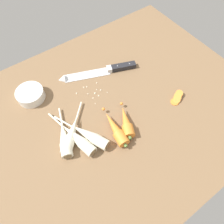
{
  "coord_description": "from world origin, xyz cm",
  "views": [
    {
      "loc": [
        -23.76,
        -35.77,
        69.41
      ],
      "look_at": [
        0.0,
        -2.0,
        1.5
      ],
      "focal_mm": 33.21,
      "sensor_mm": 36.0,
      "label": 1
    }
  ],
  "objects_px": {
    "parsnip_front": "(77,139)",
    "prep_bowl": "(30,94)",
    "chefs_knife": "(97,72)",
    "whole_carrot_second": "(126,123)",
    "whole_carrot": "(116,129)",
    "parsnip_mid_left": "(89,135)",
    "carrot_slice_stack": "(177,98)",
    "parsnip_mid_right": "(71,135)",
    "parsnip_back": "(64,139)"
  },
  "relations": [
    {
      "from": "parsnip_front",
      "to": "prep_bowl",
      "type": "relative_size",
      "value": 2.17
    },
    {
      "from": "chefs_knife",
      "to": "whole_carrot_second",
      "type": "relative_size",
      "value": 2.28
    },
    {
      "from": "whole_carrot",
      "to": "parsnip_front",
      "type": "relative_size",
      "value": 0.75
    },
    {
      "from": "parsnip_mid_left",
      "to": "carrot_slice_stack",
      "type": "distance_m",
      "value": 0.39
    },
    {
      "from": "parsnip_mid_right",
      "to": "carrot_slice_stack",
      "type": "bearing_deg",
      "value": -12.66
    },
    {
      "from": "carrot_slice_stack",
      "to": "whole_carrot",
      "type": "bearing_deg",
      "value": 175.54
    },
    {
      "from": "whole_carrot_second",
      "to": "parsnip_back",
      "type": "xyz_separation_m",
      "value": [
        -0.22,
        0.07,
        -0.0
      ]
    },
    {
      "from": "parsnip_mid_right",
      "to": "whole_carrot_second",
      "type": "bearing_deg",
      "value": -21.28
    },
    {
      "from": "prep_bowl",
      "to": "carrot_slice_stack",
      "type": "bearing_deg",
      "value": -35.89
    },
    {
      "from": "whole_carrot",
      "to": "prep_bowl",
      "type": "distance_m",
      "value": 0.38
    },
    {
      "from": "whole_carrot",
      "to": "parsnip_front",
      "type": "height_order",
      "value": "whole_carrot"
    },
    {
      "from": "parsnip_mid_right",
      "to": "parsnip_back",
      "type": "bearing_deg",
      "value": -177.44
    },
    {
      "from": "chefs_knife",
      "to": "parsnip_mid_left",
      "type": "bearing_deg",
      "value": -127.68
    },
    {
      "from": "parsnip_mid_right",
      "to": "parsnip_back",
      "type": "xyz_separation_m",
      "value": [
        -0.03,
        -0.0,
        0.0
      ]
    },
    {
      "from": "whole_carrot_second",
      "to": "parsnip_mid_left",
      "type": "bearing_deg",
      "value": 165.7
    },
    {
      "from": "parsnip_front",
      "to": "carrot_slice_stack",
      "type": "xyz_separation_m",
      "value": [
        0.42,
        -0.07,
        -0.01
      ]
    },
    {
      "from": "chefs_knife",
      "to": "parsnip_front",
      "type": "relative_size",
      "value": 1.41
    },
    {
      "from": "parsnip_back",
      "to": "parsnip_front",
      "type": "bearing_deg",
      "value": -32.94
    },
    {
      "from": "chefs_knife",
      "to": "parsnip_back",
      "type": "bearing_deg",
      "value": -142.19
    },
    {
      "from": "chefs_knife",
      "to": "whole_carrot",
      "type": "distance_m",
      "value": 0.3
    },
    {
      "from": "parsnip_front",
      "to": "whole_carrot",
      "type": "bearing_deg",
      "value": -20.18
    },
    {
      "from": "carrot_slice_stack",
      "to": "prep_bowl",
      "type": "bearing_deg",
      "value": 144.11
    },
    {
      "from": "whole_carrot",
      "to": "carrot_slice_stack",
      "type": "bearing_deg",
      "value": -4.46
    },
    {
      "from": "whole_carrot",
      "to": "parsnip_back",
      "type": "distance_m",
      "value": 0.19
    },
    {
      "from": "parsnip_mid_left",
      "to": "carrot_slice_stack",
      "type": "bearing_deg",
      "value": -8.71
    },
    {
      "from": "parsnip_front",
      "to": "parsnip_back",
      "type": "bearing_deg",
      "value": 147.06
    },
    {
      "from": "parsnip_mid_left",
      "to": "whole_carrot",
      "type": "bearing_deg",
      "value": -21.34
    },
    {
      "from": "chefs_knife",
      "to": "parsnip_mid_right",
      "type": "height_order",
      "value": "parsnip_mid_right"
    },
    {
      "from": "carrot_slice_stack",
      "to": "parsnip_front",
      "type": "bearing_deg",
      "value": 170.43
    },
    {
      "from": "parsnip_mid_left",
      "to": "prep_bowl",
      "type": "height_order",
      "value": "same"
    },
    {
      "from": "parsnip_front",
      "to": "prep_bowl",
      "type": "xyz_separation_m",
      "value": [
        -0.06,
        0.28,
        0.0
      ]
    },
    {
      "from": "whole_carrot_second",
      "to": "carrot_slice_stack",
      "type": "relative_size",
      "value": 2.13
    },
    {
      "from": "carrot_slice_stack",
      "to": "parsnip_mid_left",
      "type": "bearing_deg",
      "value": 171.29
    },
    {
      "from": "chefs_knife",
      "to": "whole_carrot",
      "type": "bearing_deg",
      "value": -109.23
    },
    {
      "from": "parsnip_mid_right",
      "to": "prep_bowl",
      "type": "height_order",
      "value": "same"
    },
    {
      "from": "parsnip_front",
      "to": "parsnip_mid_left",
      "type": "relative_size",
      "value": 1.06
    },
    {
      "from": "whole_carrot_second",
      "to": "parsnip_mid_left",
      "type": "distance_m",
      "value": 0.14
    },
    {
      "from": "whole_carrot",
      "to": "parsnip_mid_right",
      "type": "relative_size",
      "value": 1.05
    },
    {
      "from": "prep_bowl",
      "to": "parsnip_mid_right",
      "type": "bearing_deg",
      "value": -79.46
    },
    {
      "from": "whole_carrot_second",
      "to": "chefs_knife",
      "type": "bearing_deg",
      "value": 79.8
    },
    {
      "from": "parsnip_front",
      "to": "parsnip_back",
      "type": "height_order",
      "value": "same"
    },
    {
      "from": "whole_carrot_second",
      "to": "parsnip_front",
      "type": "bearing_deg",
      "value": 164.99
    },
    {
      "from": "parsnip_back",
      "to": "prep_bowl",
      "type": "height_order",
      "value": "same"
    },
    {
      "from": "chefs_knife",
      "to": "carrot_slice_stack",
      "type": "relative_size",
      "value": 4.85
    },
    {
      "from": "whole_carrot",
      "to": "prep_bowl",
      "type": "height_order",
      "value": "whole_carrot"
    },
    {
      "from": "carrot_slice_stack",
      "to": "prep_bowl",
      "type": "distance_m",
      "value": 0.59
    },
    {
      "from": "parsnip_front",
      "to": "prep_bowl",
      "type": "height_order",
      "value": "same"
    },
    {
      "from": "parsnip_mid_left",
      "to": "parsnip_mid_right",
      "type": "xyz_separation_m",
      "value": [
        -0.05,
        0.04,
        0.0
      ]
    },
    {
      "from": "whole_carrot_second",
      "to": "carrot_slice_stack",
      "type": "bearing_deg",
      "value": -5.4
    },
    {
      "from": "parsnip_mid_left",
      "to": "carrot_slice_stack",
      "type": "xyz_separation_m",
      "value": [
        0.38,
        -0.06,
        -0.01
      ]
    }
  ]
}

